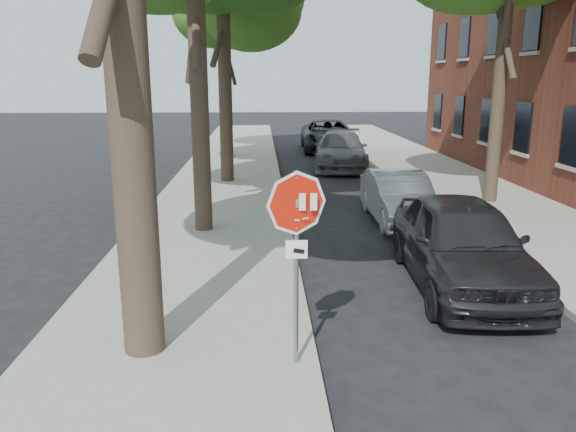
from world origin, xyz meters
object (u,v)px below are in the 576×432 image
(tree_far, at_px, (225,4))
(car_a, at_px, (462,243))
(stop_sign, at_px, (297,232))
(car_c, at_px, (341,150))
(car_d, at_px, (328,136))
(car_b, at_px, (399,198))

(tree_far, relative_size, car_a, 1.88)
(stop_sign, height_order, car_c, stop_sign)
(stop_sign, relative_size, car_d, 0.44)
(stop_sign, xyz_separation_m, car_d, (3.21, 23.47, -1.12))
(car_a, xyz_separation_m, car_d, (-0.09, 20.39, -0.01))
(tree_far, xyz_separation_m, car_d, (5.23, 2.33, -6.38))
(stop_sign, distance_m, tree_far, 21.88)
(stop_sign, bearing_deg, car_c, 80.13)
(stop_sign, relative_size, car_a, 0.53)
(stop_sign, bearing_deg, car_a, 43.02)
(car_a, distance_m, car_c, 14.39)
(car_d, bearing_deg, car_b, -87.81)
(tree_far, distance_m, car_b, 15.66)
(stop_sign, distance_m, car_b, 8.68)
(tree_far, height_order, car_d, tree_far)
(car_b, distance_m, car_d, 15.53)
(car_a, bearing_deg, car_d, 93.51)
(stop_sign, height_order, car_d, stop_sign)
(tree_far, distance_m, car_a, 19.87)
(stop_sign, xyz_separation_m, car_b, (3.30, 7.93, -1.26))
(car_b, xyz_separation_m, car_c, (-0.26, 9.53, 0.10))
(stop_sign, relative_size, car_c, 0.48)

